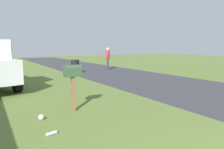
% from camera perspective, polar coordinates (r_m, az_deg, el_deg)
% --- Properties ---
extents(road_asphalt, '(60.00, 5.42, 0.01)m').
position_cam_1_polar(road_asphalt, '(9.60, 19.26, -3.33)').
color(road_asphalt, '#38383D').
rests_on(road_asphalt, ground).
extents(mailbox, '(0.23, 0.49, 1.31)m').
position_cam_1_polar(mailbox, '(5.57, -11.22, 0.01)').
color(mailbox, brown).
rests_on(mailbox, ground).
extents(trash_bin, '(0.59, 0.59, 0.94)m').
position_cam_1_polar(trash_bin, '(13.91, -10.53, 2.26)').
color(trash_bin, black).
rests_on(trash_bin, ground).
extents(pedestrian, '(0.45, 0.36, 1.76)m').
position_cam_1_polar(pedestrian, '(15.71, -1.23, 5.03)').
color(pedestrian, '#2D3351').
rests_on(pedestrian, ground).
extents(litter_bag_by_mailbox, '(0.14, 0.14, 0.14)m').
position_cam_1_polar(litter_bag_by_mailbox, '(5.33, -19.65, -11.46)').
color(litter_bag_by_mailbox, silver).
rests_on(litter_bag_by_mailbox, ground).
extents(litter_bottle_far_scatter, '(0.10, 0.23, 0.07)m').
position_cam_1_polar(litter_bottle_far_scatter, '(4.43, -16.96, -15.82)').
color(litter_bottle_far_scatter, '#B2D8BF').
rests_on(litter_bottle_far_scatter, ground).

